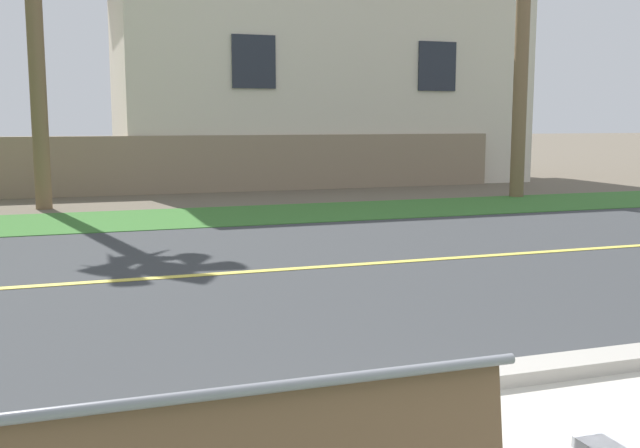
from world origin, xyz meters
The scene contains 7 objects.
ground_plane centered at (0.00, 8.00, 0.00)m, with size 140.00×140.00×0.00m, color #665B4C.
curb_edge centered at (0.00, 2.35, 0.06)m, with size 44.00×0.30×0.11m, color #ADA89E.
street_asphalt centered at (0.00, 6.50, 0.00)m, with size 52.00×8.00×0.01m, color #383A3D.
road_centre_line centered at (0.00, 6.50, 0.01)m, with size 48.00×0.14×0.01m, color #E0CC4C.
far_verge_grass centered at (0.00, 11.62, 0.01)m, with size 48.00×2.80×0.02m, color #38702D.
garden_wall centered at (2.75, 16.30, 0.70)m, with size 13.00×0.36×1.40m, color gray.
house_across_street centered at (5.26, 19.50, 3.25)m, with size 12.11×6.91×6.41m.
Camera 1 is at (-1.68, -1.86, 1.79)m, focal length 41.50 mm.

